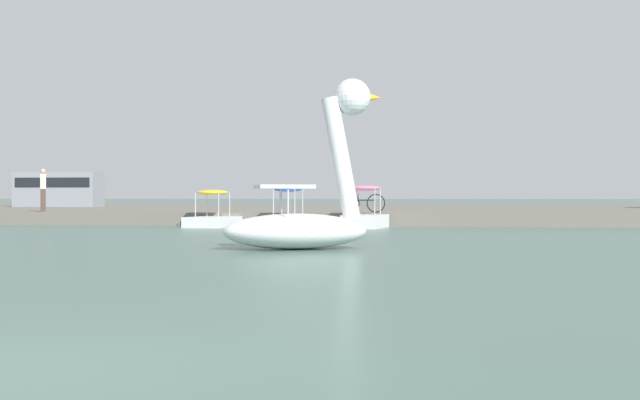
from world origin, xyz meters
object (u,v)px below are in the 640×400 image
Objects in this scene: swan_boat at (307,206)px; person_on_path at (43,189)px; parked_van at (59,188)px; pedal_boat_yellow at (213,216)px; bicycle_parked at (363,203)px; pedal_boat_pink at (365,216)px; pedal_boat_blue at (288,216)px.

swan_boat is 2.19× the size of person_on_path.
parked_van is at bearing 111.70° from person_on_path.
pedal_boat_yellow is 5.73m from bicycle_parked.
parked_van is (-17.97, 12.99, 0.68)m from bicycle_parked.
pedal_boat_yellow reaches higher than bicycle_parked.
swan_boat reaches higher than parked_van.
pedal_boat_pink is at bearing -39.64° from parked_van.
parked_van reaches higher than pedal_boat_yellow.
pedal_boat_yellow is at bearing 178.52° from pedal_boat_pink.
parked_van is (-5.14, 12.91, 0.15)m from person_on_path.
parked_van is (-18.21, 15.08, 1.12)m from pedal_boat_pink.
person_on_path is 12.85m from bicycle_parked.
parked_van is (-12.61, 14.94, 1.15)m from pedal_boat_yellow.
swan_boat is 2.23× the size of bicycle_parked.
pedal_boat_yellow is at bearing -160.06° from bicycle_parked.
pedal_boat_blue is 2.86m from pedal_boat_yellow.
pedal_boat_blue reaches higher than bicycle_parked.
person_on_path is 0.37× the size of parked_van.
pedal_boat_blue is 10.61m from person_on_path.
bicycle_parked is 22.19m from parked_van.
parked_van is (-15.45, 15.22, 1.13)m from pedal_boat_blue.
pedal_boat_pink reaches higher than bicycle_parked.
pedal_boat_pink is 2.76m from pedal_boat_blue.
bicycle_parked is at bearing 89.29° from swan_boat.
pedal_boat_blue is 0.50× the size of parked_van.
person_on_path is at bearing 164.79° from pedal_boat_yellow.
pedal_boat_pink reaches higher than pedal_boat_blue.
bicycle_parked is at bearing -0.38° from person_on_path.
bicycle_parked is at bearing 41.47° from pedal_boat_blue.
pedal_boat_blue is (-2.35, 11.70, -0.55)m from swan_boat.
person_on_path is 13.89m from parked_van.
swan_boat is 11.95m from pedal_boat_blue.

